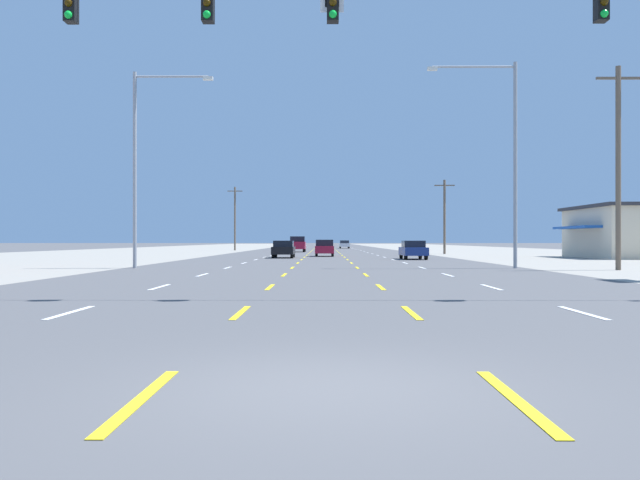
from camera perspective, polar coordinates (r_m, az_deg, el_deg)
name	(u,v)px	position (r m, az deg, el deg)	size (l,w,h in m)	color
ground_plane	(324,254)	(72.80, 0.37, -1.19)	(572.00, 572.00, 0.00)	#4C4C4F
lot_apron_left	(96,254)	(76.88, -18.41, -1.13)	(28.00, 440.00, 0.01)	gray
lot_apron_right	(553,254)	(76.91, 19.15, -1.13)	(28.00, 440.00, 0.01)	gray
lane_markings	(324,249)	(111.30, 0.36, -0.79)	(10.64, 227.60, 0.01)	white
signal_span_wire	(320,83)	(17.68, 0.03, 13.13)	(25.48, 0.53, 9.57)	brown
sedan_far_right_nearest	(413,250)	(53.11, 7.90, -0.81)	(1.80, 4.50, 1.46)	navy
sedan_inner_left_near	(284,249)	(57.00, -3.10, -0.76)	(1.80, 4.50, 1.46)	black
hatchback_center_turn_mid	(324,248)	(62.21, 0.38, -0.67)	(1.72, 3.90, 1.54)	maroon
suv_inner_left_midfar	(298,244)	(86.14, -1.90, -0.33)	(1.98, 4.90, 1.98)	maroon
sedan_inner_right_far	(344,244)	(123.28, 2.08, -0.36)	(1.80, 4.50, 1.46)	silver
streetlight_left_row_0	(142,155)	(37.43, -14.79, 6.97)	(4.28, 0.26, 10.49)	gray
streetlight_right_row_0	(506,149)	(37.47, 15.50, 7.45)	(4.78, 0.26, 10.98)	gray
utility_pole_right_row_0	(618,164)	(36.81, 23.93, 5.89)	(2.20, 0.26, 10.16)	brown
utility_pole_right_row_1	(445,215)	(74.17, 10.49, 2.08)	(2.20, 0.26, 8.04)	brown
utility_pole_left_row_2	(235,217)	(99.42, -7.21, 1.91)	(2.20, 0.26, 9.30)	brown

